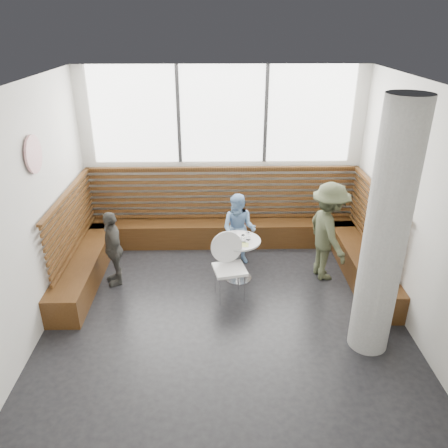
{
  "coord_description": "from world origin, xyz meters",
  "views": [
    {
      "loc": [
        -0.12,
        -5.09,
        3.88
      ],
      "look_at": [
        0.0,
        1.0,
        1.0
      ],
      "focal_mm": 35.0,
      "sensor_mm": 36.0,
      "label": 1
    }
  ],
  "objects_px": {
    "adult_man": "(328,232)",
    "child_back": "(239,229)",
    "concrete_column": "(386,235)",
    "cafe_table": "(238,251)",
    "cafe_chair": "(229,261)",
    "child_left": "(113,248)"
  },
  "relations": [
    {
      "from": "cafe_table",
      "to": "cafe_chair",
      "type": "xyz_separation_m",
      "value": [
        -0.16,
        -0.44,
        0.08
      ]
    },
    {
      "from": "concrete_column",
      "to": "cafe_table",
      "type": "xyz_separation_m",
      "value": [
        -1.62,
        1.61,
        -1.09
      ]
    },
    {
      "from": "adult_man",
      "to": "child_back",
      "type": "height_order",
      "value": "adult_man"
    },
    {
      "from": "concrete_column",
      "to": "child_back",
      "type": "distance_m",
      "value": 2.86
    },
    {
      "from": "child_back",
      "to": "child_left",
      "type": "bearing_deg",
      "value": -144.08
    },
    {
      "from": "adult_man",
      "to": "child_left",
      "type": "relative_size",
      "value": 1.32
    },
    {
      "from": "adult_man",
      "to": "child_back",
      "type": "relative_size",
      "value": 1.3
    },
    {
      "from": "concrete_column",
      "to": "adult_man",
      "type": "xyz_separation_m",
      "value": [
        -0.2,
        1.67,
        -0.79
      ]
    },
    {
      "from": "cafe_chair",
      "to": "adult_man",
      "type": "height_order",
      "value": "adult_man"
    },
    {
      "from": "cafe_chair",
      "to": "child_left",
      "type": "height_order",
      "value": "child_left"
    },
    {
      "from": "cafe_table",
      "to": "adult_man",
      "type": "xyz_separation_m",
      "value": [
        1.42,
        0.06,
        0.3
      ]
    },
    {
      "from": "cafe_chair",
      "to": "adult_man",
      "type": "relative_size",
      "value": 0.62
    },
    {
      "from": "cafe_chair",
      "to": "adult_man",
      "type": "distance_m",
      "value": 1.67
    },
    {
      "from": "cafe_table",
      "to": "cafe_chair",
      "type": "height_order",
      "value": "cafe_chair"
    },
    {
      "from": "adult_man",
      "to": "child_left",
      "type": "distance_m",
      "value": 3.4
    },
    {
      "from": "concrete_column",
      "to": "adult_man",
      "type": "bearing_deg",
      "value": 96.72
    },
    {
      "from": "concrete_column",
      "to": "adult_man",
      "type": "distance_m",
      "value": 1.86
    },
    {
      "from": "child_back",
      "to": "child_left",
      "type": "height_order",
      "value": "child_back"
    },
    {
      "from": "cafe_table",
      "to": "child_back",
      "type": "distance_m",
      "value": 0.58
    },
    {
      "from": "concrete_column",
      "to": "adult_man",
      "type": "relative_size",
      "value": 1.97
    },
    {
      "from": "concrete_column",
      "to": "child_left",
      "type": "xyz_separation_m",
      "value": [
        -3.59,
        1.56,
        -0.98
      ]
    },
    {
      "from": "concrete_column",
      "to": "cafe_chair",
      "type": "xyz_separation_m",
      "value": [
        -1.78,
        1.17,
        -1.01
      ]
    }
  ]
}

